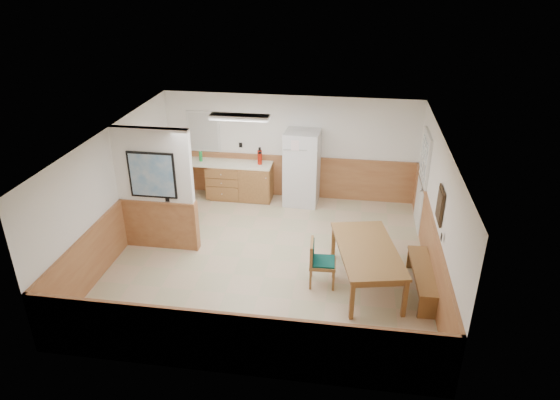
% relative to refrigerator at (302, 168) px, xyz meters
% --- Properties ---
extents(ground, '(6.00, 6.00, 0.00)m').
position_rel_refrigerator_xyz_m(ground, '(-0.33, -2.63, -0.89)').
color(ground, '#BFB289').
rests_on(ground, ground).
extents(ceiling, '(6.00, 6.00, 0.02)m').
position_rel_refrigerator_xyz_m(ceiling, '(-0.33, -2.63, 1.61)').
color(ceiling, white).
rests_on(ceiling, back_wall).
extents(back_wall, '(6.00, 0.02, 2.50)m').
position_rel_refrigerator_xyz_m(back_wall, '(-0.33, 0.37, 0.36)').
color(back_wall, white).
rests_on(back_wall, ground).
extents(right_wall, '(0.02, 6.00, 2.50)m').
position_rel_refrigerator_xyz_m(right_wall, '(2.67, -2.63, 0.36)').
color(right_wall, white).
rests_on(right_wall, ground).
extents(left_wall, '(0.02, 6.00, 2.50)m').
position_rel_refrigerator_xyz_m(left_wall, '(-3.33, -2.63, 0.36)').
color(left_wall, white).
rests_on(left_wall, ground).
extents(wainscot_back, '(6.00, 0.04, 1.00)m').
position_rel_refrigerator_xyz_m(wainscot_back, '(-0.33, 0.35, -0.39)').
color(wainscot_back, '#AE7745').
rests_on(wainscot_back, ground).
extents(wainscot_right, '(0.04, 6.00, 1.00)m').
position_rel_refrigerator_xyz_m(wainscot_right, '(2.65, -2.63, -0.39)').
color(wainscot_right, '#AE7745').
rests_on(wainscot_right, ground).
extents(wainscot_left, '(0.04, 6.00, 1.00)m').
position_rel_refrigerator_xyz_m(wainscot_left, '(-3.31, -2.63, -0.39)').
color(wainscot_left, '#AE7745').
rests_on(wainscot_left, ground).
extents(partition_wall, '(1.50, 0.20, 2.50)m').
position_rel_refrigerator_xyz_m(partition_wall, '(-2.58, -2.43, 0.34)').
color(partition_wall, white).
rests_on(partition_wall, ground).
extents(kitchen_counter, '(2.20, 0.61, 1.00)m').
position_rel_refrigerator_xyz_m(kitchen_counter, '(-1.53, 0.05, -0.43)').
color(kitchen_counter, '#9F6C38').
rests_on(kitchen_counter, ground).
extents(exterior_door, '(0.07, 1.02, 2.15)m').
position_rel_refrigerator_xyz_m(exterior_door, '(2.64, -0.73, 0.16)').
color(exterior_door, white).
rests_on(exterior_door, ground).
extents(kitchen_window, '(0.80, 0.04, 1.00)m').
position_rel_refrigerator_xyz_m(kitchen_window, '(-2.43, 0.35, 0.66)').
color(kitchen_window, white).
rests_on(kitchen_window, back_wall).
extents(wall_painting, '(0.04, 0.50, 0.60)m').
position_rel_refrigerator_xyz_m(wall_painting, '(2.64, -2.93, 0.66)').
color(wall_painting, '#342414').
rests_on(wall_painting, right_wall).
extents(fluorescent_fixture, '(1.20, 0.30, 0.09)m').
position_rel_refrigerator_xyz_m(fluorescent_fixture, '(-1.13, -1.33, 1.56)').
color(fluorescent_fixture, white).
rests_on(fluorescent_fixture, ceiling).
extents(refrigerator, '(0.83, 0.75, 1.78)m').
position_rel_refrigerator_xyz_m(refrigerator, '(0.00, 0.00, 0.00)').
color(refrigerator, silver).
rests_on(refrigerator, ground).
extents(dining_table, '(1.37, 2.12, 0.75)m').
position_rel_refrigerator_xyz_m(dining_table, '(1.50, -3.17, -0.23)').
color(dining_table, olive).
rests_on(dining_table, ground).
extents(dining_bench, '(0.41, 1.59, 0.45)m').
position_rel_refrigerator_xyz_m(dining_bench, '(2.47, -3.23, -0.55)').
color(dining_bench, olive).
rests_on(dining_bench, ground).
extents(dining_chair, '(0.66, 0.48, 0.85)m').
position_rel_refrigerator_xyz_m(dining_chair, '(0.65, -3.25, -0.39)').
color(dining_chair, olive).
rests_on(dining_chair, ground).
extents(fire_extinguisher, '(0.13, 0.13, 0.42)m').
position_rel_refrigerator_xyz_m(fire_extinguisher, '(-1.01, 0.07, 0.20)').
color(fire_extinguisher, '#AC1809').
rests_on(fire_extinguisher, kitchen_counter).
extents(soap_bottle, '(0.10, 0.10, 0.25)m').
position_rel_refrigerator_xyz_m(soap_bottle, '(-2.45, 0.06, 0.13)').
color(soap_bottle, green).
rests_on(soap_bottle, kitchen_counter).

